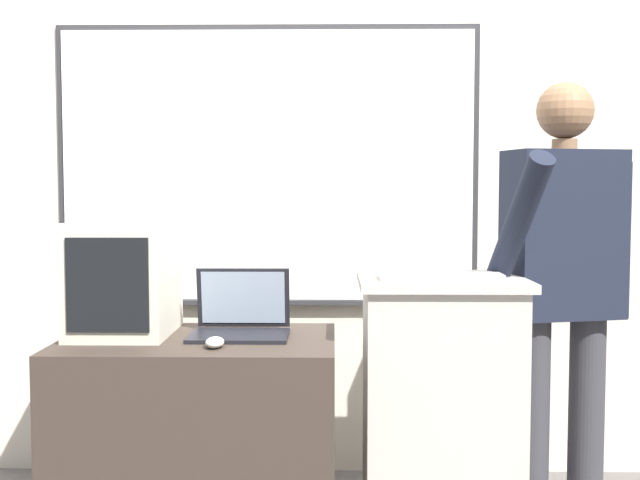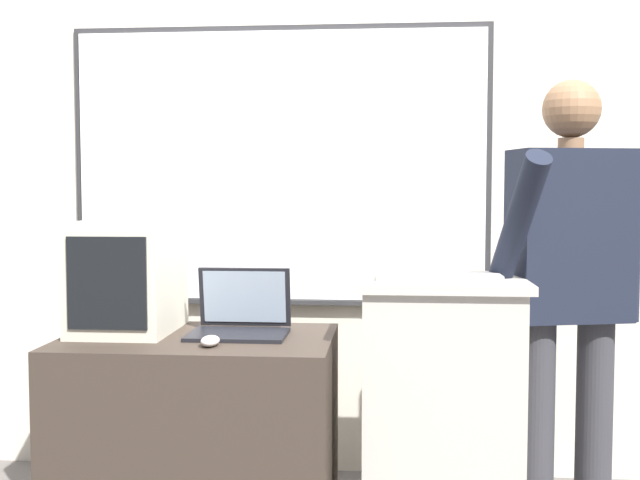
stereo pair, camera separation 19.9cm
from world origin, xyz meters
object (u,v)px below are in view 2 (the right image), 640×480
lectern_podium (440,415)px  wireless_keyboard (439,277)px  crt_monitor (128,276)px  side_desk (199,445)px  computer_mouse_by_laptop (210,341)px  laptop (241,316)px  person_presenter (569,279)px

lectern_podium → wireless_keyboard: wireless_keyboard is taller
lectern_podium → crt_monitor: crt_monitor is taller
side_desk → wireless_keyboard: (0.82, 0.01, 0.60)m
side_desk → crt_monitor: crt_monitor is taller
computer_mouse_by_laptop → crt_monitor: crt_monitor is taller
laptop → person_presenter: bearing=6.2°
side_desk → person_presenter: (1.29, 0.20, 0.57)m
lectern_podium → person_presenter: person_presenter is taller
laptop → crt_monitor: (-0.41, -0.00, 0.14)m
person_presenter → laptop: bearing=173.2°
laptop → lectern_podium: bearing=-0.4°
computer_mouse_by_laptop → crt_monitor: 0.46m
computer_mouse_by_laptop → wireless_keyboard: bearing=12.9°
lectern_podium → laptop: size_ratio=2.86×
person_presenter → laptop: size_ratio=4.90×
side_desk → computer_mouse_by_laptop: computer_mouse_by_laptop is taller
laptop → wireless_keyboard: (0.69, -0.07, 0.15)m
lectern_podium → computer_mouse_by_laptop: bearing=-163.1°
lectern_podium → crt_monitor: (-1.11, 0.01, 0.47)m
laptop → wireless_keyboard: laptop is taller
side_desk → wireless_keyboard: size_ratio=2.25×
lectern_podium → wireless_keyboard: 0.49m
side_desk → lectern_podium: bearing=4.8°
side_desk → laptop: (0.14, 0.08, 0.44)m
person_presenter → laptop: (-1.15, -0.12, -0.13)m
wireless_keyboard → crt_monitor: 1.10m
lectern_podium → side_desk: 0.84m
lectern_podium → side_desk: bearing=-175.2°
laptop → wireless_keyboard: bearing=-5.5°
lectern_podium → crt_monitor: bearing=179.7°
person_presenter → wireless_keyboard: person_presenter is taller
person_presenter → computer_mouse_by_laptop: size_ratio=16.54×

